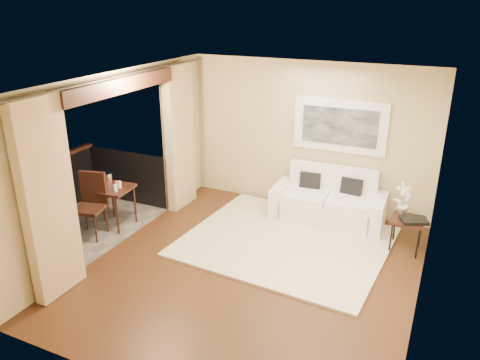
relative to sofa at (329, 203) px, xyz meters
The scene contains 18 objects.
floor 2.19m from the sofa, 105.04° to the right, with size 5.00×5.00×0.00m, color #4C2C16.
room_shell 4.05m from the sofa, 142.18° to the right, with size 5.00×6.40×5.00m.
balcony 4.40m from the sofa, 151.62° to the right, with size 1.81×2.60×1.17m.
curtains 3.54m from the sofa, 141.97° to the right, with size 0.16×4.80×2.64m.
artwork 1.35m from the sofa, 89.60° to the left, with size 1.62×0.07×0.92m.
rug 1.22m from the sofa, 109.31° to the right, with size 3.09×2.69×0.04m, color beige.
sofa is the anchor object (origin of this frame).
side_table 1.48m from the sofa, 21.82° to the right, with size 0.51×0.51×0.53m.
tray 1.60m from the sofa, 22.80° to the right, with size 0.38×0.28×0.05m, color black.
orchid 1.40m from the sofa, 18.00° to the right, with size 0.27×0.19×0.52m, color white.
bistro_table 3.73m from the sofa, 151.68° to the right, with size 0.65×0.65×0.70m.
balcony_chair_far 4.09m from the sofa, 156.07° to the right, with size 0.41×0.41×0.86m.
balcony_chair_near 4.03m from the sofa, 147.73° to the right, with size 0.55×0.55×1.06m.
ice_bucket 3.86m from the sofa, 154.21° to the right, with size 0.18×0.18×0.20m, color white.
candle 3.69m from the sofa, 153.19° to the right, with size 0.06×0.06×0.07m, color red.
vase 3.87m from the sofa, 149.38° to the right, with size 0.04×0.04×0.18m, color white.
glass_a 3.66m from the sofa, 148.78° to the right, with size 0.06×0.06×0.12m, color white.
glass_b 3.62m from the sofa, 151.27° to the right, with size 0.06×0.06×0.12m, color silver.
Camera 1 is at (2.32, -5.38, 3.68)m, focal length 35.00 mm.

